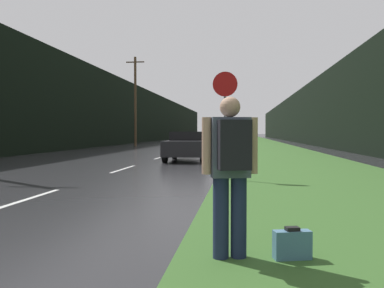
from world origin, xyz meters
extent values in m
cube|color=#386028|center=(6.61, 40.00, 0.01)|extent=(6.00, 240.00, 0.02)
cube|color=silver|center=(0.00, 6.07, 0.00)|extent=(0.12, 3.00, 0.01)
cube|color=silver|center=(0.00, 13.07, 0.00)|extent=(0.12, 3.00, 0.01)
cube|color=silver|center=(0.00, 20.07, 0.00)|extent=(0.12, 3.00, 0.01)
cube|color=black|center=(-9.61, 50.00, 3.65)|extent=(2.00, 140.00, 7.30)
cube|color=black|center=(12.61, 50.00, 3.35)|extent=(2.00, 140.00, 6.70)
cylinder|color=#4C3823|center=(-5.87, 37.12, 4.34)|extent=(0.24, 0.24, 8.69)
cube|color=#4C3823|center=(-5.87, 37.12, 8.19)|extent=(1.80, 0.10, 0.10)
cylinder|color=slate|center=(3.89, 10.08, 1.20)|extent=(0.07, 0.07, 2.39)
cylinder|color=#B71414|center=(3.89, 10.08, 2.75)|extent=(0.71, 0.02, 0.71)
cylinder|color=#1E2847|center=(4.13, 2.73, 0.45)|extent=(0.17, 0.17, 0.89)
cylinder|color=#1E2847|center=(4.32, 2.78, 0.45)|extent=(0.17, 0.17, 0.89)
cube|color=#4C5666|center=(4.22, 2.76, 1.21)|extent=(0.45, 0.32, 0.64)
sphere|color=tan|center=(4.22, 2.76, 1.64)|extent=(0.22, 0.22, 0.22)
cylinder|color=tan|center=(3.97, 2.69, 1.23)|extent=(0.10, 0.10, 0.61)
cylinder|color=tan|center=(4.47, 2.82, 1.23)|extent=(0.10, 0.10, 0.61)
cube|color=black|center=(4.27, 2.56, 1.24)|extent=(0.36, 0.25, 0.51)
cube|color=teal|center=(4.88, 2.79, 0.16)|extent=(0.42, 0.23, 0.32)
cube|color=black|center=(4.88, 2.79, 0.34)|extent=(0.16, 0.13, 0.04)
cube|color=black|center=(1.81, 17.71, 0.63)|extent=(1.80, 4.35, 0.70)
cube|color=black|center=(1.81, 17.93, 1.19)|extent=(1.53, 1.96, 0.42)
cylinder|color=black|center=(2.66, 16.36, 0.32)|extent=(0.20, 0.63, 0.63)
cylinder|color=black|center=(0.95, 16.36, 0.32)|extent=(0.20, 0.63, 0.63)
cylinder|color=black|center=(2.66, 19.06, 0.32)|extent=(0.20, 0.63, 0.63)
cylinder|color=black|center=(0.95, 19.06, 0.32)|extent=(0.20, 0.63, 0.63)
cube|color=black|center=(1.81, 38.11, 0.59)|extent=(1.79, 4.10, 0.60)
cube|color=black|center=(1.81, 38.32, 1.13)|extent=(1.52, 1.84, 0.49)
cylinder|color=black|center=(2.65, 36.84, 0.32)|extent=(0.20, 0.64, 0.64)
cylinder|color=black|center=(0.96, 36.84, 0.32)|extent=(0.20, 0.64, 0.64)
cylinder|color=black|center=(2.65, 39.38, 0.32)|extent=(0.20, 0.64, 0.64)
cylinder|color=black|center=(0.96, 39.38, 0.32)|extent=(0.20, 0.64, 0.64)
cube|color=#6E684F|center=(-1.81, 96.19, 1.63)|extent=(2.09, 2.44, 2.45)
cube|color=tan|center=(-1.81, 92.03, 2.04)|extent=(2.20, 5.88, 3.27)
cylinder|color=black|center=(-2.85, 95.94, 0.45)|extent=(0.28, 0.90, 0.90)
cylinder|color=black|center=(-0.76, 95.94, 0.45)|extent=(0.28, 0.90, 0.90)
cylinder|color=black|center=(-2.85, 90.56, 0.45)|extent=(0.28, 0.90, 0.90)
cylinder|color=black|center=(-0.76, 90.56, 0.45)|extent=(0.28, 0.90, 0.90)
camera|label=1|loc=(4.33, -1.61, 1.38)|focal=38.00mm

